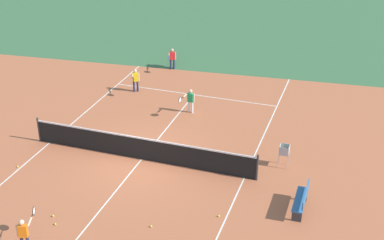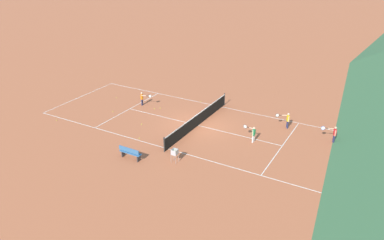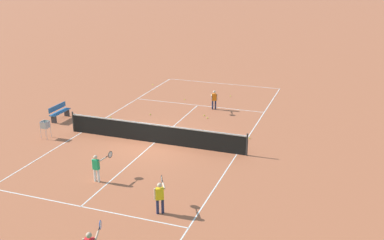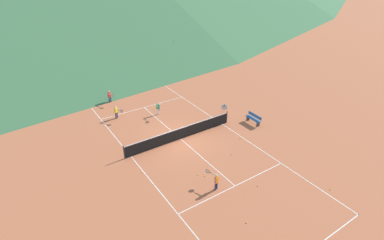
{
  "view_description": "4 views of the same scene",
  "coord_description": "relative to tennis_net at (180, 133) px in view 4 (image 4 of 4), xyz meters",
  "views": [
    {
      "loc": [
        7.57,
        -16.22,
        10.82
      ],
      "look_at": [
        1.61,
        1.36,
        1.32
      ],
      "focal_mm": 50.0,
      "sensor_mm": 36.0,
      "label": 1
    },
    {
      "loc": [
        22.01,
        11.96,
        12.0
      ],
      "look_at": [
        1.43,
        0.28,
        1.08
      ],
      "focal_mm": 35.0,
      "sensor_mm": 36.0,
      "label": 2
    },
    {
      "loc": [
        -8.51,
        18.33,
        8.24
      ],
      "look_at": [
        -1.56,
        -1.03,
        1.01
      ],
      "focal_mm": 42.0,
      "sensor_mm": 36.0,
      "label": 3
    },
    {
      "loc": [
        -9.97,
        -16.63,
        12.52
      ],
      "look_at": [
        1.24,
        0.25,
        1.16
      ],
      "focal_mm": 28.0,
      "sensor_mm": 36.0,
      "label": 4
    }
  ],
  "objects": [
    {
      "name": "tennis_net",
      "position": [
        0.0,
        0.0,
        0.0
      ],
      "size": [
        9.18,
        0.08,
        1.06
      ],
      "color": "#2D2D2D",
      "rests_on": "ground"
    },
    {
      "name": "player_far_service",
      "position": [
        0.45,
        4.46,
        0.17
      ],
      "size": [
        0.46,
        0.95,
        1.14
      ],
      "color": "white",
      "rests_on": "ground"
    },
    {
      "name": "tennis_ball_mid_court",
      "position": [
        3.86,
        -2.54,
        -0.47
      ],
      "size": [
        0.07,
        0.07,
        0.07
      ],
      "primitive_type": "sphere",
      "color": "#CCE033",
      "rests_on": "ground"
    },
    {
      "name": "windscreen_fence_far",
      "position": [
        -0.0,
        15.5,
        0.81
      ],
      "size": [
        17.28,
        0.08,
        2.9
      ],
      "color": "#2D754C",
      "rests_on": "ground"
    },
    {
      "name": "courtside_bench",
      "position": [
        6.34,
        -1.33,
        -0.05
      ],
      "size": [
        0.36,
        1.5,
        0.84
      ],
      "color": "#336699",
      "rests_on": "ground"
    },
    {
      "name": "tennis_ball_far_corner",
      "position": [
        -4.22,
        -2.05,
        -0.47
      ],
      "size": [
        0.07,
        0.07,
        0.07
      ],
      "primitive_type": "sphere",
      "color": "#CCE033",
      "rests_on": "ground"
    },
    {
      "name": "player_near_service",
      "position": [
        -1.17,
        -5.93,
        0.17
      ],
      "size": [
        0.37,
        1.01,
        1.15
      ],
      "color": "#23284C",
      "rests_on": "ground"
    },
    {
      "name": "ground_plane",
      "position": [
        0.0,
        0.0,
        -0.5
      ],
      "size": [
        600.0,
        600.0,
        0.0
      ],
      "primitive_type": "plane",
      "color": "#B7603D"
    },
    {
      "name": "ball_hopper",
      "position": [
        5.3,
        1.26,
        0.16
      ],
      "size": [
        0.36,
        0.36,
        0.89
      ],
      "color": "#B7B7BC",
      "rests_on": "ground"
    },
    {
      "name": "court_line_markings",
      "position": [
        0.0,
        0.0,
        -0.5
      ],
      "size": [
        8.25,
        23.85,
        0.01
      ],
      "color": "white",
      "rests_on": "ground"
    },
    {
      "name": "tennis_ball_near_corner",
      "position": [
        -1.39,
        -8.94,
        -0.47
      ],
      "size": [
        0.07,
        0.07,
        0.07
      ],
      "primitive_type": "sphere",
      "color": "#CCE033",
      "rests_on": "ground"
    },
    {
      "name": "tennis_ball_alley_right",
      "position": [
        -1.0,
        -4.63,
        -0.47
      ],
      "size": [
        0.07,
        0.07,
        0.07
      ],
      "primitive_type": "sphere",
      "color": "#CCE033",
      "rests_on": "ground"
    },
    {
      "name": "tennis_ball_by_net_left",
      "position": [
        4.56,
        -9.83,
        -0.47
      ],
      "size": [
        0.07,
        0.07,
        0.07
      ],
      "primitive_type": "sphere",
      "color": "#CCE033",
      "rests_on": "ground"
    },
    {
      "name": "tennis_ball_service_box",
      "position": [
        1.15,
        -7.19,
        -0.47
      ],
      "size": [
        0.07,
        0.07,
        0.07
      ],
      "primitive_type": "sphere",
      "color": "#CCE033",
      "rests_on": "ground"
    },
    {
      "name": "player_far_baseline",
      "position": [
        -2.84,
        5.81,
        0.19
      ],
      "size": [
        0.5,
        1.0,
        1.18
      ],
      "color": "#23284C",
      "rests_on": "ground"
    },
    {
      "name": "tennis_ball_by_net_right",
      "position": [
        1.96,
        -3.75,
        -0.47
      ],
      "size": [
        0.07,
        0.07,
        0.07
      ],
      "primitive_type": "sphere",
      "color": "#CCE033",
      "rests_on": "ground"
    },
    {
      "name": "tennis_ball_alley_left",
      "position": [
        -1.3,
        -4.28,
        -0.47
      ],
      "size": [
        0.07,
        0.07,
        0.07
      ],
      "primitive_type": "sphere",
      "color": "#CCE033",
      "rests_on": "ground"
    },
    {
      "name": "player_near_baseline",
      "position": [
        -2.19,
        9.19,
        0.19
      ],
      "size": [
        0.38,
        1.03,
        1.18
      ],
      "color": "#23284C",
      "rests_on": "ground"
    }
  ]
}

